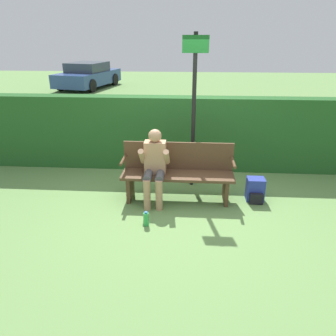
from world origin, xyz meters
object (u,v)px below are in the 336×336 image
Objects in this scene: park_bench at (178,172)px; parked_car at (88,76)px; person_seated at (155,163)px; signpost at (194,103)px; water_bottle at (146,219)px; backpack at (255,190)px.

parked_car is at bearing 112.97° from park_bench.
person_seated is 1.24m from signpost.
park_bench is 1.52× the size of person_seated.
signpost reaches higher than water_bottle.
park_bench reaches higher than backpack.
person_seated reaches higher than water_bottle.
person_seated is at bearing -145.30° from parked_car.
backpack is (1.65, 0.13, -0.48)m from person_seated.
park_bench is at bearing 179.94° from backpack.
water_bottle is 0.08× the size of signpost.
parked_car is (-5.07, 11.96, 0.13)m from park_bench.
parked_car is at bearing 109.89° from water_bottle.
parked_car is (-4.65, 12.86, 0.51)m from water_bottle.
signpost is at bearing 152.17° from backpack.
water_bottle is at bearing -114.23° from signpost.
parked_car is (-6.36, 11.96, 0.43)m from backpack.
parked_car is (-5.31, 11.40, -0.89)m from signpost.
signpost is at bearing 48.42° from person_seated.
person_seated is 0.46× the size of signpost.
signpost reaches higher than backpack.
park_bench is 1.32m from backpack.
park_bench is at bearing -143.58° from parked_car.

